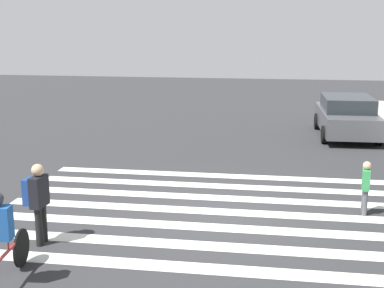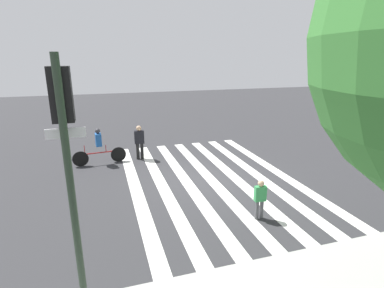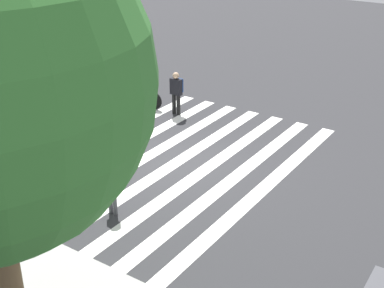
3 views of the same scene
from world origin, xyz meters
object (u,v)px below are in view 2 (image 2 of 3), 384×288
pedestrian_child_with_backpack (260,197)px  pedestrian_adult_yellow_jacket (139,139)px  cyclist_mid_street (99,145)px  traffic_light (67,146)px

pedestrian_child_with_backpack → pedestrian_adult_yellow_jacket: bearing=-62.1°
pedestrian_child_with_backpack → cyclist_mid_street: (4.42, -6.29, 0.18)m
pedestrian_adult_yellow_jacket → pedestrian_child_with_backpack: size_ratio=1.30×
pedestrian_adult_yellow_jacket → pedestrian_child_with_backpack: bearing=116.7°
traffic_light → cyclist_mid_street: (-0.36, -8.42, -2.42)m
pedestrian_adult_yellow_jacket → cyclist_mid_street: size_ratio=0.69×
pedestrian_adult_yellow_jacket → pedestrian_child_with_backpack: pedestrian_adult_yellow_jacket is taller
pedestrian_child_with_backpack → cyclist_mid_street: cyclist_mid_street is taller
traffic_light → pedestrian_adult_yellow_jacket: traffic_light is taller
pedestrian_adult_yellow_jacket → cyclist_mid_street: (1.79, 0.18, -0.07)m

